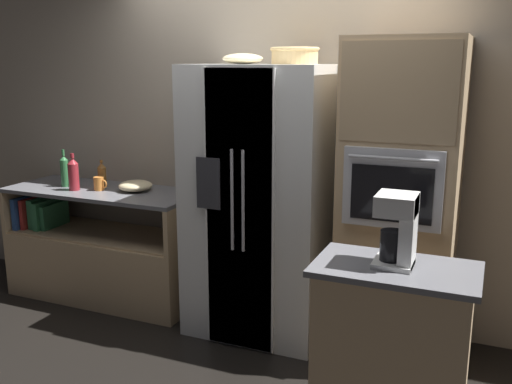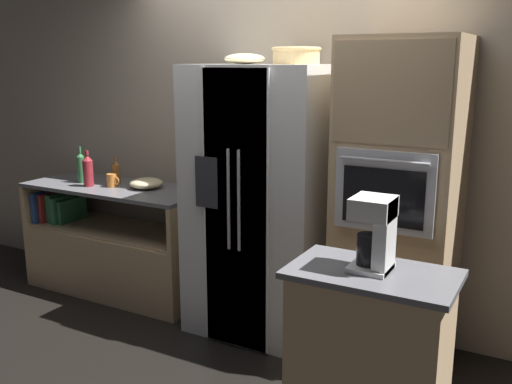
{
  "view_description": "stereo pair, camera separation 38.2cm",
  "coord_description": "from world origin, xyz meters",
  "px_view_note": "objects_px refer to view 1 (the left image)",
  "views": [
    {
      "loc": [
        1.45,
        -3.51,
        1.88
      ],
      "look_at": [
        -0.01,
        -0.08,
        1.02
      ],
      "focal_mm": 40.0,
      "sensor_mm": 36.0,
      "label": 1
    },
    {
      "loc": [
        1.79,
        -3.34,
        1.88
      ],
      "look_at": [
        -0.01,
        -0.08,
        1.02
      ],
      "focal_mm": 40.0,
      "sensor_mm": 36.0,
      "label": 2
    }
  ],
  "objects_px": {
    "mixing_bowl": "(135,186)",
    "coffee_maker": "(400,227)",
    "bottle_wide": "(102,175)",
    "wall_oven": "(400,203)",
    "fruit_bowl": "(243,59)",
    "mug": "(99,184)",
    "wicker_basket": "(295,55)",
    "bottle_tall": "(64,171)",
    "bottle_short": "(73,174)",
    "refrigerator": "(260,202)"
  },
  "relations": [
    {
      "from": "wall_oven",
      "to": "bottle_wide",
      "type": "distance_m",
      "value": 2.36
    },
    {
      "from": "bottle_wide",
      "to": "mixing_bowl",
      "type": "xyz_separation_m",
      "value": [
        0.33,
        -0.01,
        -0.06
      ]
    },
    {
      "from": "wall_oven",
      "to": "bottle_wide",
      "type": "bearing_deg",
      "value": 177.91
    },
    {
      "from": "wicker_basket",
      "to": "mixing_bowl",
      "type": "xyz_separation_m",
      "value": [
        -1.3,
        0.01,
        -0.98
      ]
    },
    {
      "from": "wicker_basket",
      "to": "refrigerator",
      "type": "bearing_deg",
      "value": -157.57
    },
    {
      "from": "wall_oven",
      "to": "coffee_maker",
      "type": "relative_size",
      "value": 5.81
    },
    {
      "from": "wicker_basket",
      "to": "mug",
      "type": "distance_m",
      "value": 1.85
    },
    {
      "from": "wall_oven",
      "to": "bottle_short",
      "type": "height_order",
      "value": "wall_oven"
    },
    {
      "from": "refrigerator",
      "to": "fruit_bowl",
      "type": "xyz_separation_m",
      "value": [
        -0.12,
        -0.02,
        0.97
      ]
    },
    {
      "from": "bottle_wide",
      "to": "bottle_tall",
      "type": "bearing_deg",
      "value": -160.94
    },
    {
      "from": "coffee_maker",
      "to": "mixing_bowl",
      "type": "bearing_deg",
      "value": 155.41
    },
    {
      "from": "refrigerator",
      "to": "bottle_wide",
      "type": "height_order",
      "value": "refrigerator"
    },
    {
      "from": "wall_oven",
      "to": "mug",
      "type": "height_order",
      "value": "wall_oven"
    },
    {
      "from": "wall_oven",
      "to": "fruit_bowl",
      "type": "xyz_separation_m",
      "value": [
        -1.06,
        -0.04,
        0.88
      ]
    },
    {
      "from": "coffee_maker",
      "to": "fruit_bowl",
      "type": "bearing_deg",
      "value": 143.79
    },
    {
      "from": "bottle_wide",
      "to": "refrigerator",
      "type": "bearing_deg",
      "value": -4.56
    },
    {
      "from": "wicker_basket",
      "to": "bottle_wide",
      "type": "xyz_separation_m",
      "value": [
        -1.63,
        0.03,
        -0.93
      ]
    },
    {
      "from": "wall_oven",
      "to": "wicker_basket",
      "type": "xyz_separation_m",
      "value": [
        -0.73,
        0.06,
        0.9
      ]
    },
    {
      "from": "wicker_basket",
      "to": "bottle_short",
      "type": "distance_m",
      "value": 1.98
    },
    {
      "from": "coffee_maker",
      "to": "bottle_tall",
      "type": "bearing_deg",
      "value": 161.94
    },
    {
      "from": "wicker_basket",
      "to": "bottle_tall",
      "type": "bearing_deg",
      "value": -177.82
    },
    {
      "from": "mug",
      "to": "mixing_bowl",
      "type": "distance_m",
      "value": 0.29
    },
    {
      "from": "fruit_bowl",
      "to": "bottle_tall",
      "type": "bearing_deg",
      "value": 178.9
    },
    {
      "from": "mixing_bowl",
      "to": "bottle_wide",
      "type": "bearing_deg",
      "value": 177.44
    },
    {
      "from": "refrigerator",
      "to": "mixing_bowl",
      "type": "height_order",
      "value": "refrigerator"
    },
    {
      "from": "bottle_short",
      "to": "mixing_bowl",
      "type": "height_order",
      "value": "bottle_short"
    },
    {
      "from": "mixing_bowl",
      "to": "coffee_maker",
      "type": "relative_size",
      "value": 0.75
    },
    {
      "from": "fruit_bowl",
      "to": "coffee_maker",
      "type": "distance_m",
      "value": 1.68
    },
    {
      "from": "wall_oven",
      "to": "wicker_basket",
      "type": "relative_size",
      "value": 6.32
    },
    {
      "from": "refrigerator",
      "to": "mug",
      "type": "bearing_deg",
      "value": 179.69
    },
    {
      "from": "wall_oven",
      "to": "bottle_short",
      "type": "bearing_deg",
      "value": -177.9
    },
    {
      "from": "fruit_bowl",
      "to": "mug",
      "type": "height_order",
      "value": "fruit_bowl"
    },
    {
      "from": "fruit_bowl",
      "to": "bottle_short",
      "type": "relative_size",
      "value": 0.92
    },
    {
      "from": "fruit_bowl",
      "to": "coffee_maker",
      "type": "height_order",
      "value": "fruit_bowl"
    },
    {
      "from": "bottle_wide",
      "to": "mug",
      "type": "height_order",
      "value": "bottle_wide"
    },
    {
      "from": "bottle_tall",
      "to": "bottle_wide",
      "type": "height_order",
      "value": "bottle_tall"
    },
    {
      "from": "bottle_tall",
      "to": "bottle_wide",
      "type": "distance_m",
      "value": 0.31
    },
    {
      "from": "mug",
      "to": "refrigerator",
      "type": "bearing_deg",
      "value": -0.31
    },
    {
      "from": "bottle_wide",
      "to": "wicker_basket",
      "type": "bearing_deg",
      "value": -0.95
    },
    {
      "from": "wicker_basket",
      "to": "wall_oven",
      "type": "bearing_deg",
      "value": -4.61
    },
    {
      "from": "wall_oven",
      "to": "coffee_maker",
      "type": "xyz_separation_m",
      "value": [
        0.14,
        -0.92,
        0.11
      ]
    },
    {
      "from": "wicker_basket",
      "to": "bottle_tall",
      "type": "xyz_separation_m",
      "value": [
        -1.92,
        -0.07,
        -0.9
      ]
    },
    {
      "from": "wall_oven",
      "to": "coffee_maker",
      "type": "bearing_deg",
      "value": -81.26
    },
    {
      "from": "mug",
      "to": "coffee_maker",
      "type": "distance_m",
      "value": 2.62
    },
    {
      "from": "bottle_wide",
      "to": "wall_oven",
      "type": "bearing_deg",
      "value": -2.09
    },
    {
      "from": "wall_oven",
      "to": "fruit_bowl",
      "type": "bearing_deg",
      "value": -177.6
    },
    {
      "from": "wall_oven",
      "to": "bottle_tall",
      "type": "height_order",
      "value": "wall_oven"
    },
    {
      "from": "bottle_wide",
      "to": "mixing_bowl",
      "type": "distance_m",
      "value": 0.33
    },
    {
      "from": "fruit_bowl",
      "to": "refrigerator",
      "type": "bearing_deg",
      "value": 8.53
    },
    {
      "from": "mixing_bowl",
      "to": "coffee_maker",
      "type": "distance_m",
      "value": 2.4
    }
  ]
}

